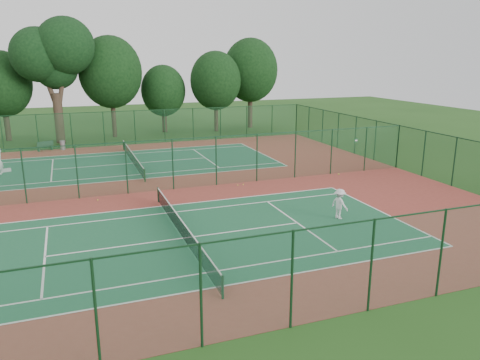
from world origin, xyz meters
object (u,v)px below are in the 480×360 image
bench (45,146)px  big_tree (53,54)px  kit_bag (6,170)px  player_near (340,204)px  trash_bin (63,145)px

bench → big_tree: bearing=48.6°
bench → kit_bag: bearing=-130.8°
player_near → big_tree: (-14.54, 31.06, 8.15)m
trash_bin → big_tree: (-0.07, 4.42, 8.56)m
kit_bag → bench: bearing=51.9°
kit_bag → player_near: bearing=-64.7°
player_near → kit_bag: player_near is taller
player_near → big_tree: bearing=7.4°
trash_bin → bench: bench is taller
trash_bin → bench: bearing=-178.5°
big_tree → trash_bin: bearing=-89.1°
kit_bag → big_tree: 15.87m
player_near → trash_bin: player_near is taller
kit_bag → big_tree: size_ratio=0.05×
trash_bin → kit_bag: 9.11m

